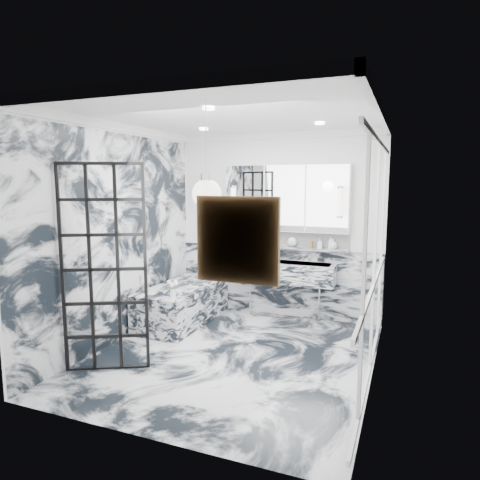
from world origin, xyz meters
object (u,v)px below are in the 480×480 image
at_px(crittall_door, 104,269).
at_px(trough_sink, 282,271).
at_px(mirror_cabinet, 286,198).
at_px(bathtub, 183,303).

xyz_separation_m(crittall_door, trough_sink, (1.30, 2.40, -0.40)).
height_order(crittall_door, trough_sink, crittall_door).
bearing_deg(crittall_door, mirror_cabinet, 36.13).
bearing_deg(mirror_cabinet, crittall_door, -116.76).
bearing_deg(trough_sink, bathtub, -153.52).
relative_size(crittall_door, trough_sink, 1.41).
bearing_deg(bathtub, crittall_door, -89.12).
bearing_deg(mirror_cabinet, bathtub, -147.94).
distance_m(trough_sink, mirror_cabinet, 1.10).
xyz_separation_m(mirror_cabinet, bathtub, (-1.32, -0.83, -1.54)).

